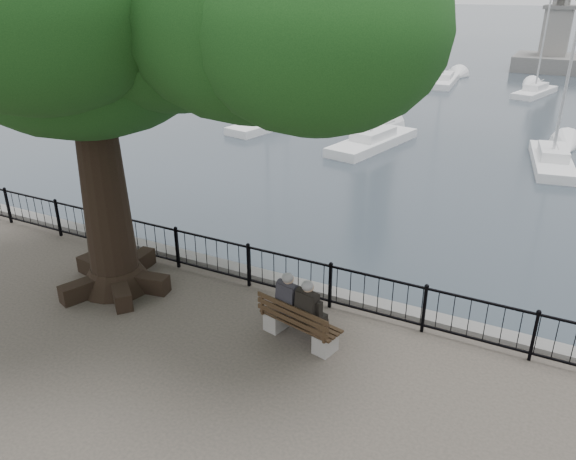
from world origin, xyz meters
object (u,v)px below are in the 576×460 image
Objects in this scene: person_left at (292,305)px; lion_monument at (554,44)px; person_right at (311,314)px; bench at (299,327)px.

lion_monument reaches higher than person_left.
lion_monument reaches higher than person_right.
person_right is 0.16× the size of lion_monument.
person_left is at bearing 145.65° from bench.
lion_monument is at bearing 88.52° from person_left.
lion_monument reaches higher than bench.
person_left and person_right have the same top height.
person_left is at bearing 167.61° from person_right.
person_right reaches higher than bench.
bench is 0.20× the size of lion_monument.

